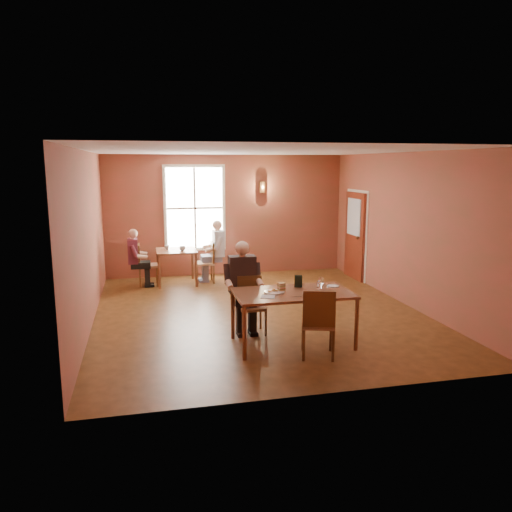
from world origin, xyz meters
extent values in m
cube|color=brown|center=(0.00, 0.00, 0.00)|extent=(6.00, 7.00, 0.01)
cube|color=brown|center=(0.00, 3.50, 1.50)|extent=(6.00, 0.04, 3.00)
cube|color=brown|center=(0.00, -3.50, 1.50)|extent=(6.00, 0.04, 3.00)
cube|color=brown|center=(-3.00, 0.00, 1.50)|extent=(0.04, 7.00, 3.00)
cube|color=brown|center=(3.00, 0.00, 1.50)|extent=(0.04, 7.00, 3.00)
cube|color=white|center=(0.00, 0.00, 3.00)|extent=(6.00, 7.00, 0.04)
cube|color=white|center=(-0.80, 3.45, 1.70)|extent=(1.36, 0.10, 1.96)
cube|color=maroon|center=(2.94, 2.30, 1.05)|extent=(0.12, 1.04, 2.10)
cylinder|color=brown|center=(0.90, 3.40, 2.20)|extent=(0.16, 0.16, 0.28)
cylinder|color=white|center=(-0.16, -1.75, 0.86)|extent=(0.39, 0.39, 0.04)
cube|color=tan|center=(-0.04, -1.72, 0.90)|extent=(0.11, 0.11, 0.12)
cube|color=black|center=(0.30, -1.51, 0.94)|extent=(0.13, 0.10, 0.20)
cube|color=silver|center=(0.10, -2.07, 0.84)|extent=(0.20, 0.02, 0.00)
cube|color=silver|center=(-0.32, -1.97, 0.84)|extent=(0.26, 0.26, 0.01)
cylinder|color=white|center=(0.85, -1.58, 0.85)|extent=(0.21, 0.21, 0.01)
imported|color=white|center=(-1.20, 2.54, 0.86)|extent=(0.14, 0.14, 0.11)
imported|color=white|center=(-1.54, 2.77, 0.85)|extent=(0.13, 0.13, 0.10)
camera|label=1|loc=(-2.09, -8.86, 2.76)|focal=35.00mm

